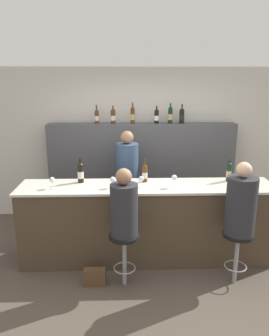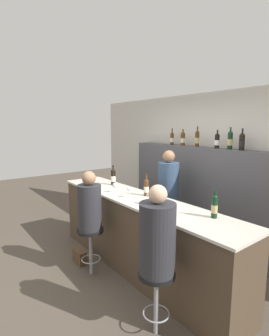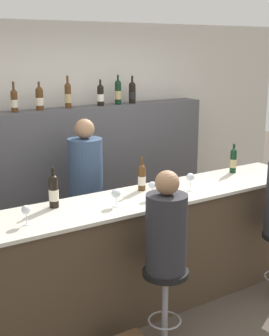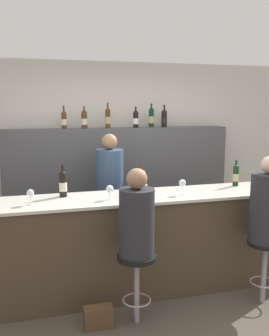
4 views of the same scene
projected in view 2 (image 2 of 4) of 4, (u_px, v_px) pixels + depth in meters
name	position (u px, v px, depth m)	size (l,w,h in m)	color
ground_plane	(121.00, 276.00, 3.60)	(16.00, 16.00, 0.00)	#4C4238
wall_back	(211.00, 169.00, 4.54)	(6.40, 0.05, 2.60)	beige
bar_counter	(138.00, 234.00, 3.69)	(3.36, 0.65, 1.06)	#473828
back_bar_cabinet	(202.00, 196.00, 4.48)	(3.15, 0.28, 1.68)	#4C4C51
wine_bottle_counter_0	(113.00, 177.00, 4.38)	(0.08, 0.08, 0.33)	black
wine_bottle_counter_1	(146.00, 187.00, 3.70)	(0.07, 0.07, 0.31)	#4C2D14
wine_bottle_counter_2	(214.00, 206.00, 2.81)	(0.07, 0.07, 0.30)	black
wine_bottle_backbar_0	(172.00, 138.00, 4.91)	(0.07, 0.07, 0.31)	#4C2D14
wine_bottle_backbar_1	(183.00, 139.00, 4.70)	(0.08, 0.08, 0.29)	#4C2D14
wine_bottle_backbar_2	(197.00, 139.00, 4.45)	(0.07, 0.07, 0.34)	#4C2D14
wine_bottle_backbar_3	(217.00, 141.00, 4.14)	(0.08, 0.08, 0.29)	black
wine_bottle_backbar_4	(230.00, 140.00, 3.96)	(0.08, 0.08, 0.33)	black
wine_bottle_backbar_5	(242.00, 142.00, 3.81)	(0.08, 0.08, 0.32)	black
wine_glass_0	(91.00, 177.00, 4.49)	(0.07, 0.07, 0.15)	silver
wine_glass_1	(115.00, 186.00, 3.89)	(0.08, 0.08, 0.15)	silver
wine_glass_2	(129.00, 190.00, 3.60)	(0.07, 0.07, 0.15)	silver
wine_glass_3	(149.00, 195.00, 3.27)	(0.08, 0.08, 0.17)	silver
bar_stool_left	(91.00, 239.00, 3.58)	(0.36, 0.36, 0.65)	gray
guest_seated_left	(90.00, 205.00, 3.50)	(0.32, 0.32, 0.80)	#28282D
bar_stool_right	(157.00, 286.00, 2.53)	(0.36, 0.36, 0.65)	gray
guest_seated_right	(157.00, 236.00, 2.45)	(0.35, 0.35, 0.86)	#28282D
bartender	(168.00, 203.00, 4.35)	(0.34, 0.34, 1.65)	#334766
handbag	(80.00, 256.00, 3.93)	(0.26, 0.12, 0.20)	#513823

